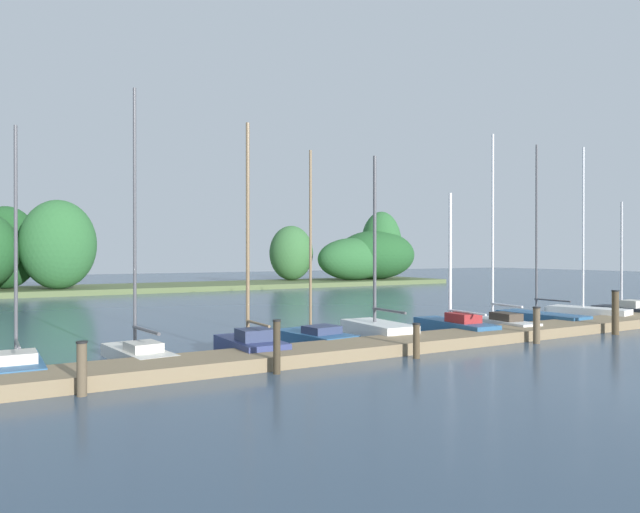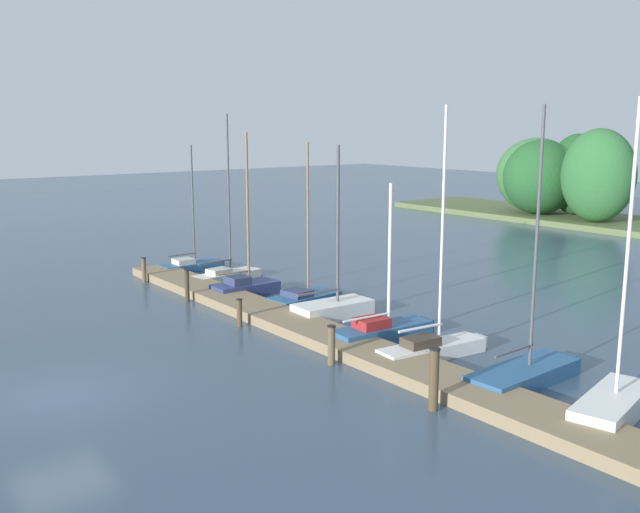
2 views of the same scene
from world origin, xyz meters
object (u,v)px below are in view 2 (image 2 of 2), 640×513
Objects in this scene: mooring_piling_0 at (144,270)px; sailboat_1 at (228,272)px; mooring_piling_4 at (434,379)px; mooring_piling_1 at (187,286)px; mooring_piling_3 at (331,345)px; sailboat_6 at (434,345)px; sailboat_3 at (306,296)px; sailboat_8 at (614,402)px; sailboat_7 at (527,371)px; sailboat_0 at (192,264)px; sailboat_2 at (246,285)px; sailboat_4 at (336,307)px; sailboat_5 at (384,329)px; mooring_piling_2 at (239,313)px.

sailboat_1 is at bearing 60.70° from mooring_piling_0.
mooring_piling_1 is at bearing 179.34° from mooring_piling_4.
sailboat_6 is at bearing 65.51° from mooring_piling_3.
sailboat_8 reaches higher than sailboat_3.
sailboat_7 reaches higher than mooring_piling_4.
sailboat_6 is (16.12, -0.17, 0.07)m from sailboat_0.
sailboat_4 is at bearing -80.70° from sailboat_2.
sailboat_4 is at bearing -88.98° from sailboat_0.
sailboat_0 is 21.85m from sailboat_8.
sailboat_8 is at bearing 23.73° from mooring_piling_3.
sailboat_4 is at bearing 139.96° from mooring_piling_3.
sailboat_7 is at bearing 86.65° from mooring_piling_4.
sailboat_0 is 3.77× the size of mooring_piling_4.
sailboat_4 is 1.22× the size of sailboat_5.
sailboat_6 reaches higher than sailboat_5.
sailboat_7 is 6.62× the size of mooring_piling_0.
sailboat_1 is at bearing 93.75° from sailboat_6.
sailboat_6 is at bearing -92.11° from sailboat_4.
mooring_piling_3 reaches higher than mooring_piling_2.
mooring_piling_2 is 0.62× the size of mooring_piling_4.
sailboat_0 is at bearing 76.62° from sailboat_8.
mooring_piling_4 is at bearing -0.80° from mooring_piling_0.
mooring_piling_1 reaches higher than mooring_piling_0.
sailboat_4 is 5.33m from sailboat_6.
mooring_piling_3 is (6.27, -3.66, 0.30)m from sailboat_3.
sailboat_6 is at bearing -98.93° from sailboat_1.
sailboat_0 is 6.12× the size of mooring_piling_2.
mooring_piling_0 is at bearing 179.20° from mooring_piling_4.
sailboat_4 reaches higher than sailboat_0.
sailboat_7 reaches higher than sailboat_4.
sailboat_1 is 1.12× the size of sailboat_2.
mooring_piling_0 is 17.87m from mooring_piling_4.
sailboat_1 is (2.88, 0.31, 0.05)m from sailboat_0.
sailboat_2 reaches higher than mooring_piling_3.
sailboat_5 is 4.31× the size of mooring_piling_3.
mooring_piling_2 is at bearing -169.88° from sailboat_3.
sailboat_1 is at bearing 91.07° from sailboat_5.
mooring_piling_3 is (-4.35, -3.38, 0.29)m from sailboat_7.
mooring_piling_3 is (14.78, -3.10, 0.30)m from sailboat_0.
sailboat_0 is 13.91m from sailboat_5.
mooring_piling_3 is at bearing -127.74° from sailboat_3.
sailboat_4 is 0.83× the size of sailboat_6.
sailboat_1 is 5.64× the size of mooring_piling_1.
sailboat_6 is 5.73m from sailboat_8.
sailboat_8 is 16.68m from mooring_piling_1.
sailboat_6 reaches higher than mooring_piling_3.
sailboat_5 is 0.69× the size of sailboat_7.
mooring_piling_2 is 9.25m from mooring_piling_4.
sailboat_4 is 8.84m from mooring_piling_4.
mooring_piling_0 is 0.95× the size of mooring_piling_3.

